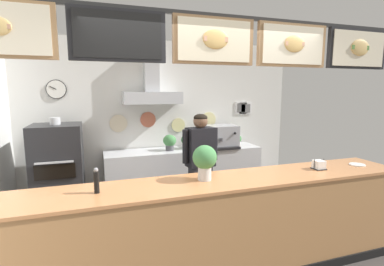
% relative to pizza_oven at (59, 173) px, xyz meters
% --- Properties ---
extents(ground_plane, '(5.84, 5.84, 0.00)m').
position_rel_pizza_oven_xyz_m(ground_plane, '(1.69, -1.59, -0.71)').
color(ground_plane, '#3F3A38').
extents(back_wall_assembly, '(4.87, 2.43, 2.74)m').
position_rel_pizza_oven_xyz_m(back_wall_assembly, '(1.68, 0.46, 0.76)').
color(back_wall_assembly, '#9E9E99').
rests_on(back_wall_assembly, ground_plane).
extents(service_counter, '(4.18, 0.63, 1.01)m').
position_rel_pizza_oven_xyz_m(service_counter, '(1.69, -1.88, -0.20)').
color(service_counter, '#B77F4C').
rests_on(service_counter, ground_plane).
extents(back_prep_counter, '(2.67, 0.60, 0.89)m').
position_rel_pizza_oven_xyz_m(back_prep_counter, '(1.96, 0.23, -0.27)').
color(back_prep_counter, silver).
rests_on(back_prep_counter, ground_plane).
extents(pizza_oven, '(0.67, 0.69, 1.51)m').
position_rel_pizza_oven_xyz_m(pizza_oven, '(0.00, 0.00, 0.00)').
color(pizza_oven, '#232326').
rests_on(pizza_oven, ground_plane).
extents(shop_worker, '(0.53, 0.27, 1.57)m').
position_rel_pizza_oven_xyz_m(shop_worker, '(1.89, -0.77, 0.15)').
color(shop_worker, '#232328').
rests_on(shop_worker, ground_plane).
extents(espresso_machine, '(0.53, 0.52, 0.38)m').
position_rel_pizza_oven_xyz_m(espresso_machine, '(2.64, 0.20, 0.37)').
color(espresso_machine, '#A3A5AD').
rests_on(espresso_machine, back_prep_counter).
extents(potted_rosemary, '(0.22, 0.22, 0.27)m').
position_rel_pizza_oven_xyz_m(potted_rosemary, '(1.70, 0.19, 0.33)').
color(potted_rosemary, '#4C4C51').
rests_on(potted_rosemary, back_prep_counter).
extents(potted_thyme, '(0.17, 0.17, 0.21)m').
position_rel_pizza_oven_xyz_m(potted_thyme, '(2.95, 0.22, 0.29)').
color(potted_thyme, '#9E563D').
rests_on(potted_thyme, back_prep_counter).
extents(potted_oregano, '(0.20, 0.20, 0.25)m').
position_rel_pizza_oven_xyz_m(potted_oregano, '(2.01, 0.24, 0.32)').
color(potted_oregano, '#9E563D').
rests_on(potted_oregano, back_prep_counter).
extents(condiment_plate, '(0.18, 0.18, 0.01)m').
position_rel_pizza_oven_xyz_m(condiment_plate, '(3.47, -1.88, 0.31)').
color(condiment_plate, white).
rests_on(condiment_plate, service_counter).
extents(basil_vase, '(0.24, 0.24, 0.35)m').
position_rel_pizza_oven_xyz_m(basil_vase, '(1.55, -1.83, 0.50)').
color(basil_vase, silver).
rests_on(basil_vase, service_counter).
extents(pepper_grinder, '(0.04, 0.04, 0.23)m').
position_rel_pizza_oven_xyz_m(pepper_grinder, '(0.53, -1.88, 0.41)').
color(pepper_grinder, black).
rests_on(pepper_grinder, service_counter).
extents(napkin_holder, '(0.14, 0.13, 0.11)m').
position_rel_pizza_oven_xyz_m(napkin_holder, '(2.90, -1.87, 0.34)').
color(napkin_holder, '#262628').
rests_on(napkin_holder, service_counter).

